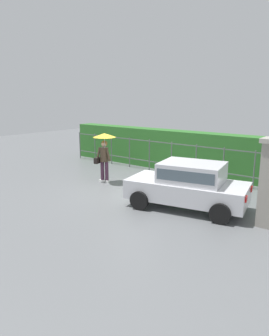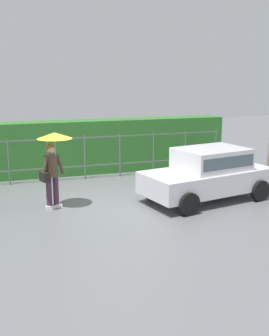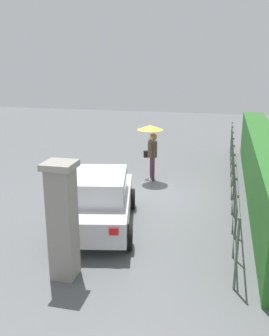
{
  "view_description": "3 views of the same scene",
  "coord_description": "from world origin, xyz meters",
  "views": [
    {
      "loc": [
        7.3,
        -8.85,
        3.46
      ],
      "look_at": [
        0.24,
        -0.2,
        0.94
      ],
      "focal_mm": 33.81,
      "sensor_mm": 36.0,
      "label": 1
    },
    {
      "loc": [
        -2.97,
        -10.74,
        3.54
      ],
      "look_at": [
        0.42,
        -0.24,
        1.04
      ],
      "focal_mm": 45.02,
      "sensor_mm": 36.0,
      "label": 2
    },
    {
      "loc": [
        11.29,
        2.68,
        4.29
      ],
      "look_at": [
        0.0,
        -0.0,
        0.92
      ],
      "focal_mm": 40.38,
      "sensor_mm": 36.0,
      "label": 3
    }
  ],
  "objects": [
    {
      "name": "car",
      "position": [
        2.57,
        -0.37,
        0.8
      ],
      "size": [
        3.96,
        2.46,
        1.48
      ],
      "rotation": [
        0.0,
        0.0,
        3.35
      ],
      "color": "silver",
      "rests_on": "ground"
    },
    {
      "name": "pedestrian",
      "position": [
        -1.69,
        0.21,
        1.44
      ],
      "size": [
        0.92,
        0.92,
        2.04
      ],
      "rotation": [
        0.0,
        0.0,
        -1.25
      ],
      "color": "#47283D",
      "rests_on": "ground"
    },
    {
      "name": "fence_section",
      "position": [
        -0.9,
        3.08,
        0.83
      ],
      "size": [
        11.2,
        0.05,
        1.5
      ],
      "color": "#59605B",
      "rests_on": "ground"
    },
    {
      "name": "hedge_row",
      "position": [
        -0.9,
        4.0,
        0.95
      ],
      "size": [
        12.15,
        0.9,
        1.9
      ],
      "primitive_type": "cube",
      "color": "#2D6B28",
      "rests_on": "ground"
    },
    {
      "name": "ground_plane",
      "position": [
        0.0,
        0.0,
        0.0
      ],
      "size": [
        40.0,
        40.0,
        0.0
      ],
      "primitive_type": "plane",
      "color": "slate"
    }
  ]
}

